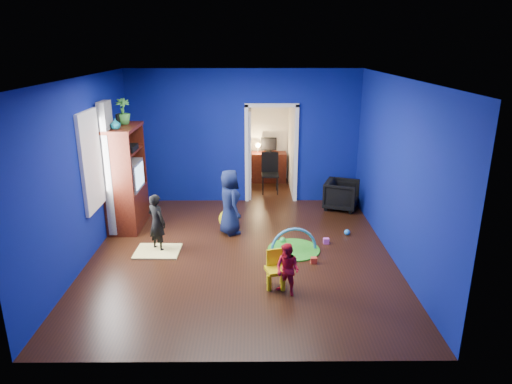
{
  "coord_description": "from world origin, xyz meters",
  "views": [
    {
      "loc": [
        0.19,
        -7.01,
        3.4
      ],
      "look_at": [
        0.25,
        0.4,
        0.97
      ],
      "focal_mm": 32.0,
      "sensor_mm": 36.0,
      "label": 1
    }
  ],
  "objects_px": {
    "toddler_red": "(287,270)",
    "study_desk": "(269,167)",
    "child_navy": "(230,202)",
    "tv_armoire": "(125,178)",
    "vase": "(115,124)",
    "child_black": "(157,223)",
    "crt_tv": "(127,176)",
    "kid_chair": "(276,271)",
    "hopper_ball": "(228,219)",
    "play_mat": "(294,250)",
    "armchair": "(341,195)",
    "folding_chair": "(270,174)"
  },
  "relations": [
    {
      "from": "toddler_red",
      "to": "crt_tv",
      "type": "height_order",
      "value": "crt_tv"
    },
    {
      "from": "toddler_red",
      "to": "vase",
      "type": "distance_m",
      "value": 4.03
    },
    {
      "from": "crt_tv",
      "to": "study_desk",
      "type": "bearing_deg",
      "value": 47.35
    },
    {
      "from": "child_black",
      "to": "toddler_red",
      "type": "bearing_deg",
      "value": -178.03
    },
    {
      "from": "kid_chair",
      "to": "play_mat",
      "type": "distance_m",
      "value": 1.31
    },
    {
      "from": "kid_chair",
      "to": "play_mat",
      "type": "xyz_separation_m",
      "value": [
        0.37,
        1.23,
        -0.24
      ]
    },
    {
      "from": "armchair",
      "to": "hopper_ball",
      "type": "xyz_separation_m",
      "value": [
        -2.37,
        -1.06,
        -0.13
      ]
    },
    {
      "from": "child_black",
      "to": "toddler_red",
      "type": "xyz_separation_m",
      "value": [
        2.11,
        -1.47,
        -0.12
      ]
    },
    {
      "from": "crt_tv",
      "to": "folding_chair",
      "type": "xyz_separation_m",
      "value": [
        2.77,
        2.05,
        -0.56
      ]
    },
    {
      "from": "tv_armoire",
      "to": "child_black",
      "type": "bearing_deg",
      "value": -54.27
    },
    {
      "from": "child_navy",
      "to": "study_desk",
      "type": "height_order",
      "value": "child_navy"
    },
    {
      "from": "hopper_ball",
      "to": "crt_tv",
      "type": "bearing_deg",
      "value": 176.69
    },
    {
      "from": "hopper_ball",
      "to": "play_mat",
      "type": "distance_m",
      "value": 1.56
    },
    {
      "from": "vase",
      "to": "tv_armoire",
      "type": "bearing_deg",
      "value": 90.0
    },
    {
      "from": "toddler_red",
      "to": "folding_chair",
      "type": "bearing_deg",
      "value": 127.59
    },
    {
      "from": "armchair",
      "to": "child_black",
      "type": "distance_m",
      "value": 4.07
    },
    {
      "from": "toddler_red",
      "to": "tv_armoire",
      "type": "bearing_deg",
      "value": 175.17
    },
    {
      "from": "crt_tv",
      "to": "folding_chair",
      "type": "height_order",
      "value": "crt_tv"
    },
    {
      "from": "armchair",
      "to": "study_desk",
      "type": "distance_m",
      "value": 2.54
    },
    {
      "from": "crt_tv",
      "to": "study_desk",
      "type": "xyz_separation_m",
      "value": [
        2.77,
        3.01,
        -0.65
      ]
    },
    {
      "from": "crt_tv",
      "to": "play_mat",
      "type": "height_order",
      "value": "crt_tv"
    },
    {
      "from": "vase",
      "to": "play_mat",
      "type": "height_order",
      "value": "vase"
    },
    {
      "from": "crt_tv",
      "to": "kid_chair",
      "type": "xyz_separation_m",
      "value": [
        2.7,
        -2.35,
        -0.77
      ]
    },
    {
      "from": "tv_armoire",
      "to": "play_mat",
      "type": "xyz_separation_m",
      "value": [
        3.11,
        -1.12,
        -0.97
      ]
    },
    {
      "from": "armchair",
      "to": "toddler_red",
      "type": "relative_size",
      "value": 0.89
    },
    {
      "from": "child_black",
      "to": "vase",
      "type": "relative_size",
      "value": 5.41
    },
    {
      "from": "kid_chair",
      "to": "study_desk",
      "type": "distance_m",
      "value": 5.36
    },
    {
      "from": "tv_armoire",
      "to": "hopper_ball",
      "type": "bearing_deg",
      "value": -3.24
    },
    {
      "from": "child_navy",
      "to": "tv_armoire",
      "type": "relative_size",
      "value": 0.63
    },
    {
      "from": "child_black",
      "to": "crt_tv",
      "type": "height_order",
      "value": "crt_tv"
    },
    {
      "from": "crt_tv",
      "to": "child_navy",
      "type": "bearing_deg",
      "value": -10.5
    },
    {
      "from": "vase",
      "to": "tv_armoire",
      "type": "distance_m",
      "value": 1.11
    },
    {
      "from": "child_black",
      "to": "child_navy",
      "type": "bearing_deg",
      "value": -112.15
    },
    {
      "from": "crt_tv",
      "to": "study_desk",
      "type": "relative_size",
      "value": 0.8
    },
    {
      "from": "armchair",
      "to": "play_mat",
      "type": "distance_m",
      "value": 2.41
    },
    {
      "from": "tv_armoire",
      "to": "toddler_red",
      "type": "bearing_deg",
      "value": -41.48
    },
    {
      "from": "kid_chair",
      "to": "vase",
      "type": "bearing_deg",
      "value": 127.52
    },
    {
      "from": "child_black",
      "to": "child_navy",
      "type": "relative_size",
      "value": 0.82
    },
    {
      "from": "child_black",
      "to": "child_navy",
      "type": "distance_m",
      "value": 1.4
    },
    {
      "from": "vase",
      "to": "kid_chair",
      "type": "height_order",
      "value": "vase"
    },
    {
      "from": "child_navy",
      "to": "vase",
      "type": "relative_size",
      "value": 6.59
    },
    {
      "from": "child_black",
      "to": "folding_chair",
      "type": "height_order",
      "value": "child_black"
    },
    {
      "from": "toddler_red",
      "to": "vase",
      "type": "bearing_deg",
      "value": 178.68
    },
    {
      "from": "study_desk",
      "to": "hopper_ball",
      "type": "bearing_deg",
      "value": -105.84
    },
    {
      "from": "tv_armoire",
      "to": "vase",
      "type": "bearing_deg",
      "value": -90.0
    },
    {
      "from": "toddler_red",
      "to": "study_desk",
      "type": "distance_m",
      "value": 5.56
    },
    {
      "from": "vase",
      "to": "kid_chair",
      "type": "distance_m",
      "value": 3.87
    },
    {
      "from": "toddler_red",
      "to": "study_desk",
      "type": "relative_size",
      "value": 0.87
    },
    {
      "from": "child_black",
      "to": "hopper_ball",
      "type": "relative_size",
      "value": 2.78
    },
    {
      "from": "child_black",
      "to": "crt_tv",
      "type": "relative_size",
      "value": 1.44
    }
  ]
}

